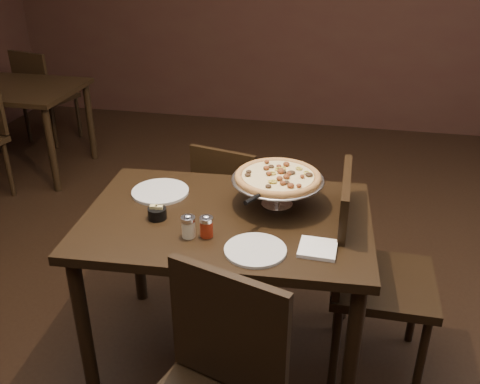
# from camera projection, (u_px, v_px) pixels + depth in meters

# --- Properties ---
(room) EXTENTS (6.04, 7.04, 2.84)m
(room) POSITION_uv_depth(u_px,v_px,m) (218.00, 79.00, 2.10)
(room) COLOR black
(room) RESTS_ON ground
(dining_table) EXTENTS (1.31, 0.92, 0.79)m
(dining_table) POSITION_uv_depth(u_px,v_px,m) (227.00, 236.00, 2.41)
(dining_table) COLOR black
(dining_table) RESTS_ON ground
(background_table) EXTENTS (1.18, 0.79, 0.74)m
(background_table) POSITION_uv_depth(u_px,v_px,m) (8.00, 98.00, 4.44)
(background_table) COLOR black
(background_table) RESTS_ON ground
(pizza_stand) EXTENTS (0.42, 0.42, 0.17)m
(pizza_stand) POSITION_uv_depth(u_px,v_px,m) (278.00, 177.00, 2.39)
(pizza_stand) COLOR silver
(pizza_stand) RESTS_ON dining_table
(parmesan_shaker) EXTENTS (0.06, 0.06, 0.10)m
(parmesan_shaker) POSITION_uv_depth(u_px,v_px,m) (188.00, 226.00, 2.19)
(parmesan_shaker) COLOR beige
(parmesan_shaker) RESTS_ON dining_table
(pepper_flake_shaker) EXTENTS (0.06, 0.06, 0.10)m
(pepper_flake_shaker) POSITION_uv_depth(u_px,v_px,m) (206.00, 226.00, 2.19)
(pepper_flake_shaker) COLOR maroon
(pepper_flake_shaker) RESTS_ON dining_table
(packet_caddy) EXTENTS (0.08, 0.08, 0.06)m
(packet_caddy) POSITION_uv_depth(u_px,v_px,m) (157.00, 213.00, 2.33)
(packet_caddy) COLOR black
(packet_caddy) RESTS_ON dining_table
(napkin_stack) EXTENTS (0.15, 0.15, 0.02)m
(napkin_stack) POSITION_uv_depth(u_px,v_px,m) (318.00, 248.00, 2.12)
(napkin_stack) COLOR white
(napkin_stack) RESTS_ON dining_table
(plate_left) EXTENTS (0.27, 0.27, 0.01)m
(plate_left) POSITION_uv_depth(u_px,v_px,m) (160.00, 192.00, 2.56)
(plate_left) COLOR silver
(plate_left) RESTS_ON dining_table
(plate_near) EXTENTS (0.25, 0.25, 0.01)m
(plate_near) POSITION_uv_depth(u_px,v_px,m) (255.00, 250.00, 2.11)
(plate_near) COLOR silver
(plate_near) RESTS_ON dining_table
(serving_spatula) EXTENTS (0.16, 0.16, 0.02)m
(serving_spatula) POSITION_uv_depth(u_px,v_px,m) (255.00, 198.00, 2.22)
(serving_spatula) COLOR silver
(serving_spatula) RESTS_ON pizza_stand
(chair_far) EXTENTS (0.48, 0.48, 0.85)m
(chair_far) POSITION_uv_depth(u_px,v_px,m) (232.00, 204.00, 3.16)
(chair_far) COLOR black
(chair_far) RESTS_ON ground
(chair_side) EXTENTS (0.47, 0.47, 1.00)m
(chair_side) POSITION_uv_depth(u_px,v_px,m) (367.00, 268.00, 2.43)
(chair_side) COLOR black
(chair_side) RESTS_ON ground
(bg_chair_far) EXTENTS (0.51, 0.51, 0.90)m
(bg_chair_far) POSITION_uv_depth(u_px,v_px,m) (43.00, 93.00, 5.07)
(bg_chair_far) COLOR black
(bg_chair_far) RESTS_ON ground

